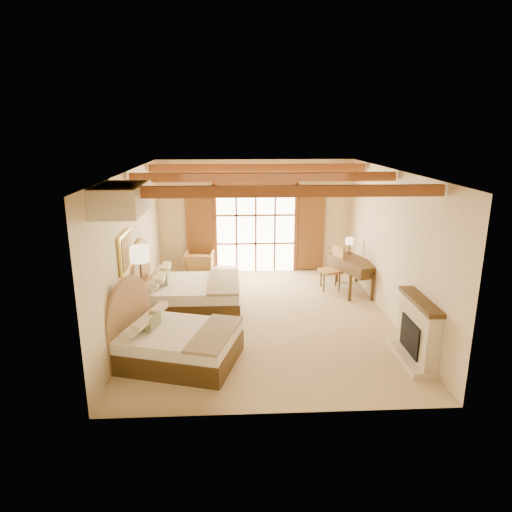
{
  "coord_description": "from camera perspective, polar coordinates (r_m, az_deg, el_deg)",
  "views": [
    {
      "loc": [
        -0.65,
        -9.29,
        4.03
      ],
      "look_at": [
        -0.16,
        0.2,
        1.36
      ],
      "focal_mm": 32.0,
      "sensor_mm": 36.0,
      "label": 1
    }
  ],
  "objects": [
    {
      "name": "desk",
      "position": [
        11.89,
        12.13,
        -2.23
      ],
      "size": [
        1.12,
        1.66,
        0.83
      ],
      "rotation": [
        0.0,
        0.0,
        0.33
      ],
      "color": "#463115",
      "rests_on": "floor"
    },
    {
      "name": "floor_lamp",
      "position": [
        9.32,
        -14.3,
        -0.4
      ],
      "size": [
        0.38,
        0.38,
        1.79
      ],
      "color": "#3B2D1C",
      "rests_on": "floor"
    },
    {
      "name": "ottoman",
      "position": [
        12.22,
        -3.91,
        -2.55
      ],
      "size": [
        0.65,
        0.65,
        0.42
      ],
      "primitive_type": "cube",
      "rotation": [
        0.0,
        0.0,
        -0.13
      ],
      "color": "tan",
      "rests_on": "floor"
    },
    {
      "name": "desk_chair",
      "position": [
        11.93,
        9.39,
        -2.49
      ],
      "size": [
        0.64,
        0.63,
        1.12
      ],
      "rotation": [
        0.0,
        0.0,
        0.34
      ],
      "color": "olive",
      "rests_on": "floor"
    },
    {
      "name": "fireplace",
      "position": [
        8.72,
        19.45,
        -9.07
      ],
      "size": [
        0.46,
        1.4,
        1.16
      ],
      "color": "beige",
      "rests_on": "ground"
    },
    {
      "name": "painting",
      "position": [
        9.07,
        -15.95,
        0.52
      ],
      "size": [
        0.06,
        0.95,
        0.75
      ],
      "color": "#F2DB58",
      "rests_on": "wall_left"
    },
    {
      "name": "french_doors",
      "position": [
        13.04,
        -0.04,
        3.39
      ],
      "size": [
        3.95,
        0.08,
        2.6
      ],
      "color": "white",
      "rests_on": "ground"
    },
    {
      "name": "ceiling",
      "position": [
        9.35,
        1.05,
        10.6
      ],
      "size": [
        7.0,
        7.0,
        0.0
      ],
      "primitive_type": "plane",
      "rotation": [
        3.14,
        0.0,
        0.0
      ],
      "color": "#AC7A3A",
      "rests_on": "ground"
    },
    {
      "name": "ceiling_beams",
      "position": [
        9.36,
        1.05,
        9.87
      ],
      "size": [
        5.39,
        4.6,
        0.18
      ],
      "primitive_type": null,
      "color": "brown",
      "rests_on": "ceiling"
    },
    {
      "name": "bed_far",
      "position": [
        10.47,
        -9.16,
        -4.51
      ],
      "size": [
        2.26,
        1.77,
        1.49
      ],
      "rotation": [
        0.0,
        0.0,
        -0.0
      ],
      "color": "#463115",
      "rests_on": "floor"
    },
    {
      "name": "bed_near",
      "position": [
        8.34,
        -10.69,
        -10.4
      ],
      "size": [
        2.4,
        2.01,
        1.32
      ],
      "rotation": [
        0.0,
        0.0,
        -0.29
      ],
      "color": "#463115",
      "rests_on": "floor"
    },
    {
      "name": "armchair",
      "position": [
        12.82,
        -7.12,
        -1.04
      ],
      "size": [
        0.84,
        0.86,
        0.73
      ],
      "primitive_type": "imported",
      "rotation": [
        0.0,
        0.0,
        -3.22
      ],
      "color": "#A68148",
      "rests_on": "floor"
    },
    {
      "name": "wall_back",
      "position": [
        13.03,
        -0.05,
        4.95
      ],
      "size": [
        5.5,
        0.0,
        5.5
      ],
      "primitive_type": "plane",
      "rotation": [
        1.57,
        0.0,
        0.0
      ],
      "color": "beige",
      "rests_on": "ground"
    },
    {
      "name": "desk_lamp",
      "position": [
        12.25,
        11.62,
        1.76
      ],
      "size": [
        0.21,
        0.21,
        0.42
      ],
      "color": "#3B2D1C",
      "rests_on": "desk"
    },
    {
      "name": "wall_right",
      "position": [
        10.18,
        16.64,
        1.22
      ],
      "size": [
        0.0,
        7.0,
        7.0
      ],
      "primitive_type": "plane",
      "rotation": [
        1.57,
        0.0,
        -1.57
      ],
      "color": "beige",
      "rests_on": "ground"
    },
    {
      "name": "floor",
      "position": [
        10.14,
        0.96,
        -7.72
      ],
      "size": [
        7.0,
        7.0,
        0.0
      ],
      "primitive_type": "plane",
      "color": "tan",
      "rests_on": "ground"
    },
    {
      "name": "nightstand",
      "position": [
        9.27,
        -13.95,
        -8.39
      ],
      "size": [
        0.55,
        0.55,
        0.64
      ],
      "primitive_type": "cube",
      "rotation": [
        0.0,
        0.0,
        0.03
      ],
      "color": "#463115",
      "rests_on": "floor"
    },
    {
      "name": "canopy_valance",
      "position": [
        7.57,
        -16.42,
        6.86
      ],
      "size": [
        0.7,
        1.4,
        0.45
      ],
      "primitive_type": "cube",
      "color": "beige",
      "rests_on": "ceiling"
    },
    {
      "name": "wall_left",
      "position": [
        9.83,
        -15.21,
        0.82
      ],
      "size": [
        0.0,
        7.0,
        7.0
      ],
      "primitive_type": "plane",
      "rotation": [
        1.57,
        0.0,
        1.57
      ],
      "color": "beige",
      "rests_on": "ground"
    }
  ]
}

